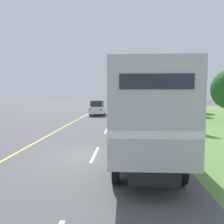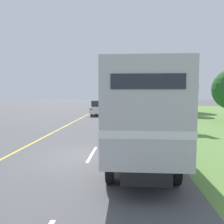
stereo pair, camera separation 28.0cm
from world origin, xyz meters
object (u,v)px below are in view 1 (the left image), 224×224
(horse_trailer_truck, at_px, (142,111))
(highway_sign, at_px, (184,108))
(lead_car_white, at_px, (98,108))
(roadside_tree_mid, at_px, (185,92))
(roadside_tree_far, at_px, (181,87))

(horse_trailer_truck, bearing_deg, highway_sign, 63.08)
(horse_trailer_truck, relative_size, lead_car_white, 1.97)
(horse_trailer_truck, bearing_deg, lead_car_white, 102.24)
(lead_car_white, relative_size, highway_sign, 1.56)
(highway_sign, relative_size, roadside_tree_mid, 0.61)
(horse_trailer_truck, bearing_deg, roadside_tree_far, 72.29)
(lead_car_white, height_order, roadside_tree_far, roadside_tree_far)
(horse_trailer_truck, xyz_separation_m, highway_sign, (3.64, 7.16, -0.29))
(horse_trailer_truck, bearing_deg, roadside_tree_mid, 70.26)
(lead_car_white, distance_m, roadside_tree_far, 14.54)
(highway_sign, bearing_deg, horse_trailer_truck, -116.92)
(lead_car_white, height_order, roadside_tree_mid, roadside_tree_mid)
(horse_trailer_truck, distance_m, highway_sign, 8.04)
(lead_car_white, bearing_deg, roadside_tree_mid, 5.56)
(lead_car_white, distance_m, highway_sign, 14.37)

